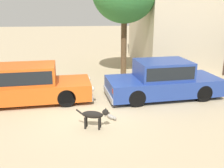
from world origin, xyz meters
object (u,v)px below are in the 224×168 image
(parked_sedan_nearest, at_px, (28,84))
(stray_cat, at_px, (111,117))
(stray_dog_spotted, at_px, (95,115))
(parked_sedan_second, at_px, (163,79))

(parked_sedan_nearest, height_order, stray_cat, parked_sedan_nearest)
(parked_sedan_nearest, height_order, stray_dog_spotted, parked_sedan_nearest)
(stray_dog_spotted, bearing_deg, stray_cat, 63.27)
(parked_sedan_second, relative_size, stray_dog_spotted, 4.58)
(parked_sedan_second, distance_m, stray_dog_spotted, 3.74)
(parked_sedan_second, height_order, stray_cat, parked_sedan_second)
(parked_sedan_nearest, bearing_deg, stray_dog_spotted, -50.77)
(parked_sedan_second, distance_m, stray_cat, 2.99)
(parked_sedan_nearest, relative_size, stray_cat, 8.18)
(parked_sedan_second, bearing_deg, parked_sedan_nearest, 174.68)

